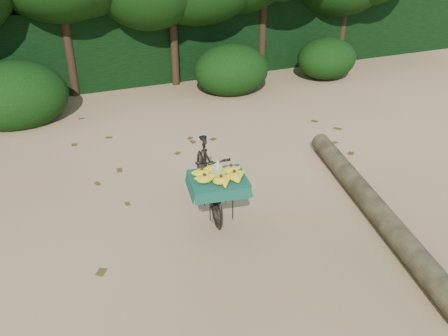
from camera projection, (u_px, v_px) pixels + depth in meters
name	position (u px, v px, depth m)	size (l,w,h in m)	color
ground	(253.00, 197.00, 6.79)	(80.00, 80.00, 0.00)	tan
vendor_bicycle	(209.00, 177.00, 6.30)	(0.81, 1.73, 0.95)	black
fallen_log	(373.00, 205.00, 6.32)	(0.29, 0.29, 4.07)	brown
hedge_backdrop	(142.00, 39.00, 11.49)	(26.00, 1.80, 1.80)	black
bush_clumps	(189.00, 78.00, 10.24)	(8.80, 1.70, 0.90)	black
leaf_litter	(235.00, 176.00, 7.31)	(7.00, 7.30, 0.01)	#4B3514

